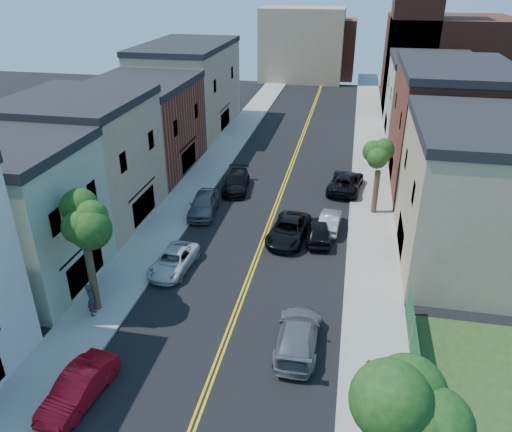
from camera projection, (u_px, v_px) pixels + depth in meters
The scene contains 29 objects.
sidewalk_left at pixel (217, 158), 51.42m from camera, with size 3.20×100.00×0.15m, color gray.
sidewalk_right at pixel (372, 169), 48.68m from camera, with size 3.20×100.00×0.15m, color gray.
curb_left at pixel (233, 159), 51.12m from camera, with size 0.30×100.00×0.15m, color gray.
curb_right at pixel (354, 167), 48.98m from camera, with size 0.30×100.00×0.15m, color gray.
bldg_left_palegrn at pixel (9, 220), 29.55m from camera, with size 9.00×8.00×8.50m, color gray.
bldg_left_tan_near at pixel (84, 164), 37.34m from camera, with size 9.00×10.00×9.00m, color #998466.
bldg_left_brick at pixel (142, 129), 47.21m from camera, with size 9.00×12.00×8.00m, color brown.
bldg_left_tan_far at pixel (188, 90), 59.17m from camera, with size 9.00×16.00×9.50m, color #998466.
bldg_right_tan at pixel (479, 199), 31.60m from camera, with size 9.00×12.00×9.00m, color #998466.
bldg_right_brick at pixel (448, 129), 43.66m from camera, with size 9.00×14.00×10.00m, color brown.
bldg_right_palegrn at pixel (429, 101), 56.29m from camera, with size 9.00×12.00×8.50m, color gray.
church at pixel (438, 54), 67.77m from camera, with size 16.20×14.20×22.60m.
backdrop_left at pixel (302, 45), 84.96m from camera, with size 14.00×8.00×12.00m, color #998466.
backdrop_center at pixel (326, 48), 88.22m from camera, with size 10.00×8.00×10.00m, color brown.
fence_right at pixel (421, 401), 21.17m from camera, with size 0.04×15.00×1.90m, color #143F1E.
tree_left_mid at pixel (81, 207), 25.69m from camera, with size 5.20×5.20×9.29m.
tree_right_corner at pixel (414, 381), 13.85m from camera, with size 5.80×5.80×10.35m.
tree_right_far at pixel (381, 145), 37.36m from camera, with size 4.40×4.40×8.03m.
red_sedan at pixel (78, 388), 22.32m from camera, with size 1.56×4.47×1.47m, color #B00B18.
white_pickup at pixel (174, 261), 32.21m from camera, with size 2.15×4.65×1.29m, color silver.
grey_car_left at pixel (204, 204), 39.57m from camera, with size 2.01×5.00×1.70m, color #525559.
black_car_left at pixel (236, 182), 43.86m from camera, with size 2.11×5.18×1.50m, color black.
grey_car_right at pixel (298, 335), 25.47m from camera, with size 2.15×5.29×1.54m, color slate.
black_car_right at pixel (318, 231), 35.71m from camera, with size 1.78×4.41×1.50m, color black.
silver_car_right at pixel (330, 221), 37.21m from camera, with size 1.44×4.14×1.36m, color #A6A8AD.
dark_car_right_far at pixel (346, 182), 43.80m from camera, with size 2.64×5.73×1.59m, color black.
black_suv_lane at pixel (289, 230), 35.82m from camera, with size 2.49×5.40×1.50m, color black.
pedestrian_left at pixel (91, 300), 27.61m from camera, with size 0.72×0.47×1.97m, color #27282F.
pedestrian_right at pixel (367, 374), 22.82m from camera, with size 0.76×0.60×1.57m, color #B12C1B.
Camera 1 is at (5.57, -6.98, 17.65)m, focal length 34.75 mm.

